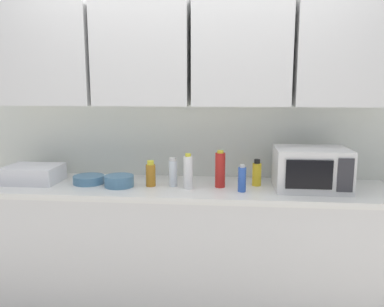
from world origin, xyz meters
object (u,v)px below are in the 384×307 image
at_px(bowl_ceramic_small, 119,181).
at_px(bottle_amber_vinegar, 151,174).
at_px(dish_rack, 33,174).
at_px(bottle_red_sauce, 220,170).
at_px(bottle_clear_tall, 173,173).
at_px(bowl_mixing_large, 89,180).
at_px(bottle_white_jar, 188,172).
at_px(bottle_blue_cleaner, 242,179).
at_px(microwave, 311,169).
at_px(bottle_yellow_mustard, 257,174).

bearing_deg(bowl_ceramic_small, bottle_amber_vinegar, 8.51).
relative_size(dish_rack, bottle_red_sauce, 1.49).
relative_size(dish_rack, bottle_clear_tall, 1.90).
bearing_deg(bowl_mixing_large, bottle_white_jar, -5.59).
bearing_deg(bottle_amber_vinegar, bowl_mixing_large, 176.31).
xyz_separation_m(bottle_red_sauce, bowl_ceramic_small, (-0.70, -0.05, -0.08)).
bearing_deg(bowl_ceramic_small, bottle_white_jar, -1.04).
xyz_separation_m(dish_rack, bowl_mixing_large, (0.41, -0.00, -0.03)).
bearing_deg(bottle_blue_cleaner, microwave, 13.40).
bearing_deg(bowl_ceramic_small, bottle_blue_cleaner, -3.60).
bearing_deg(dish_rack, bottle_amber_vinegar, -2.19).
xyz_separation_m(dish_rack, bottle_blue_cleaner, (1.50, -0.12, 0.02)).
relative_size(bottle_yellow_mustard, bottle_amber_vinegar, 1.04).
height_order(dish_rack, bottle_blue_cleaner, bottle_blue_cleaner).
xyz_separation_m(bottle_amber_vinegar, bowl_mixing_large, (-0.46, 0.03, -0.05)).
bearing_deg(bottle_white_jar, bowl_mixing_large, 174.41).
distance_m(dish_rack, bottle_amber_vinegar, 0.87).
height_order(bottle_red_sauce, bottle_blue_cleaner, bottle_red_sauce).
height_order(bottle_blue_cleaner, bowl_mixing_large, bottle_blue_cleaner).
relative_size(bottle_red_sauce, bowl_mixing_large, 1.17).
height_order(bottle_red_sauce, bottle_amber_vinegar, bottle_red_sauce).
distance_m(bottle_yellow_mustard, bottle_white_jar, 0.49).
bearing_deg(bottle_white_jar, bottle_red_sauce, 15.00).
xyz_separation_m(bottle_blue_cleaner, bottle_clear_tall, (-0.47, 0.10, 0.01)).
relative_size(dish_rack, bottle_amber_vinegar, 2.11).
bearing_deg(bowl_mixing_large, bowl_ceramic_small, -14.37).
relative_size(bottle_blue_cleaner, bottle_white_jar, 0.75).
xyz_separation_m(bottle_amber_vinegar, bowl_ceramic_small, (-0.22, -0.03, -0.04)).
bearing_deg(bottle_amber_vinegar, microwave, 1.30).
distance_m(bottle_red_sauce, bottle_clear_tall, 0.33).
relative_size(bottle_red_sauce, bottle_amber_vinegar, 1.42).
xyz_separation_m(dish_rack, bottle_clear_tall, (1.02, -0.02, 0.04)).
distance_m(bottle_yellow_mustard, bottle_red_sauce, 0.26).
height_order(microwave, bottle_red_sauce, microwave).
relative_size(bottle_amber_vinegar, bowl_ceramic_small, 0.90).
distance_m(bottle_red_sauce, bowl_ceramic_small, 0.70).
bearing_deg(bottle_blue_cleaner, bottle_clear_tall, 168.26).
distance_m(dish_rack, bowl_ceramic_small, 0.66).
bearing_deg(bottle_yellow_mustard, bottle_clear_tall, -172.92).
distance_m(dish_rack, bottle_blue_cleaner, 1.50).
bearing_deg(dish_rack, bottle_yellow_mustard, 1.84).
bearing_deg(bottle_yellow_mustard, dish_rack, -178.16).
xyz_separation_m(bottle_clear_tall, bowl_ceramic_small, (-0.37, -0.05, -0.06)).
bearing_deg(bottle_yellow_mustard, bottle_red_sauce, -165.11).
relative_size(microwave, bottle_white_jar, 1.99).
height_order(dish_rack, bottle_amber_vinegar, bottle_amber_vinegar).
bearing_deg(bottle_amber_vinegar, dish_rack, 177.81).
bearing_deg(bottle_blue_cleaner, bottle_yellow_mustard, 57.72).
distance_m(bottle_amber_vinegar, bottle_blue_cleaner, 0.63).
height_order(dish_rack, bottle_yellow_mustard, bottle_yellow_mustard).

